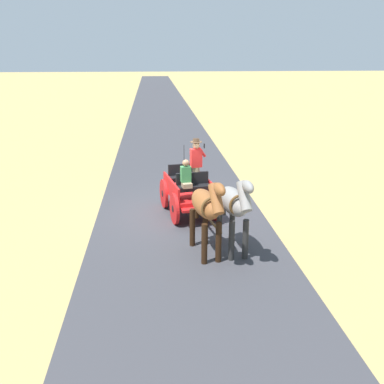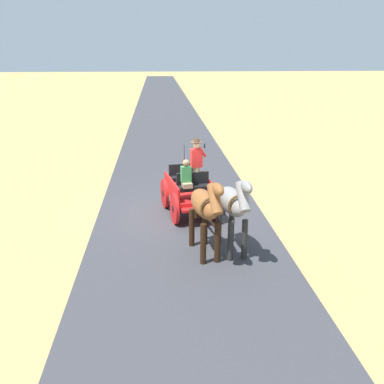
# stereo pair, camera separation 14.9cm
# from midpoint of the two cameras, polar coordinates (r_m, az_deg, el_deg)

# --- Properties ---
(ground_plane) EXTENTS (200.00, 200.00, 0.00)m
(ground_plane) POSITION_cam_midpoint_polar(r_m,az_deg,el_deg) (14.44, -1.21, -2.58)
(ground_plane) COLOR tan
(road_surface) EXTENTS (5.32, 160.00, 0.01)m
(road_surface) POSITION_cam_midpoint_polar(r_m,az_deg,el_deg) (14.44, -1.21, -2.56)
(road_surface) COLOR #38383D
(road_surface) RESTS_ON ground
(horse_drawn_carriage) EXTENTS (1.82, 4.51, 2.50)m
(horse_drawn_carriage) POSITION_cam_midpoint_polar(r_m,az_deg,el_deg) (14.01, 0.02, 0.29)
(horse_drawn_carriage) COLOR red
(horse_drawn_carriage) RESTS_ON ground
(horse_near_side) EXTENTS (0.76, 2.15, 2.21)m
(horse_near_side) POSITION_cam_midpoint_polar(r_m,az_deg,el_deg) (11.21, 5.74, -1.61)
(horse_near_side) COLOR gray
(horse_near_side) RESTS_ON ground
(horse_off_side) EXTENTS (0.84, 2.15, 2.21)m
(horse_off_side) POSITION_cam_midpoint_polar(r_m,az_deg,el_deg) (10.98, 2.16, -1.94)
(horse_off_side) COLOR brown
(horse_off_side) RESTS_ON ground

